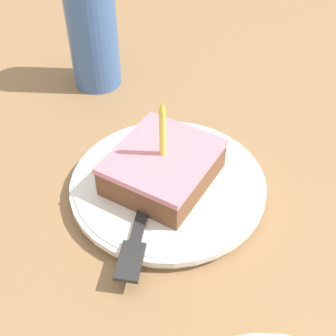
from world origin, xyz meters
name	(u,v)px	position (x,y,z in m)	size (l,w,h in m)	color
ground_plane	(177,217)	(0.00, 0.00, -0.02)	(2.40, 2.40, 0.04)	olive
plate	(168,186)	(0.02, -0.01, 0.01)	(0.23, 0.23, 0.02)	white
cake_slice	(163,167)	(0.03, -0.01, 0.04)	(0.10, 0.12, 0.11)	brown
fork	(140,222)	(0.01, 0.06, 0.02)	(0.08, 0.17, 0.00)	#262626
bottle	(92,26)	(0.23, -0.16, 0.09)	(0.07, 0.07, 0.23)	#3F66A5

